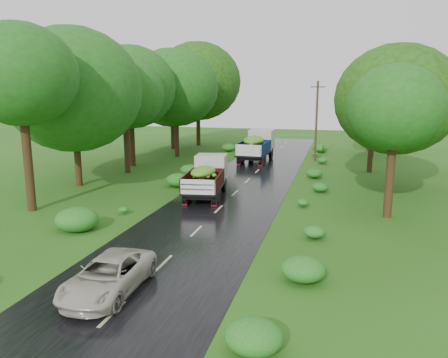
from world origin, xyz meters
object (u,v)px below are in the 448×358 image
(truck_far, at_px, (257,144))
(utility_pole, at_px, (316,120))
(truck_near, at_px, (207,175))
(car, at_px, (108,276))

(truck_far, height_order, utility_pole, utility_pole)
(truck_near, bearing_deg, utility_pole, 63.01)
(truck_near, xyz_separation_m, truck_far, (0.54, 14.47, 0.21))
(truck_near, relative_size, utility_pole, 0.79)
(car, distance_m, utility_pole, 29.99)
(truck_far, distance_m, utility_pole, 5.88)
(truck_near, distance_m, utility_pole, 17.02)
(truck_near, xyz_separation_m, car, (0.74, -13.58, -0.74))
(truck_near, bearing_deg, car, -93.72)
(truck_far, distance_m, car, 28.06)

